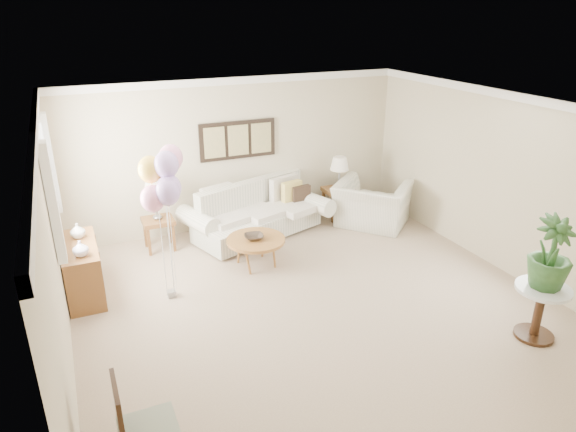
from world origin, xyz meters
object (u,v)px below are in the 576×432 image
(coffee_table, at_px, (256,241))
(accent_chair, at_px, (139,426))
(balloon_cluster, at_px, (163,179))
(sofa, at_px, (257,215))
(armchair, at_px, (372,204))

(coffee_table, distance_m, accent_chair, 3.83)
(coffee_table, bearing_deg, accent_chair, -124.99)
(accent_chair, distance_m, balloon_cluster, 3.08)
(sofa, xyz_separation_m, accent_chair, (-2.63, -4.23, 0.15))
(armchair, bearing_deg, sofa, 35.87)
(coffee_table, bearing_deg, sofa, 68.60)
(sofa, relative_size, armchair, 2.17)
(armchair, xyz_separation_m, balloon_cluster, (-3.80, -1.05, 1.30))
(accent_chair, height_order, balloon_cluster, balloon_cluster)
(sofa, distance_m, armchair, 2.06)
(sofa, height_order, armchair, sofa)
(armchair, relative_size, balloon_cluster, 0.58)
(sofa, bearing_deg, coffee_table, -111.40)
(coffee_table, height_order, armchair, armchair)
(balloon_cluster, bearing_deg, accent_chair, -107.23)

